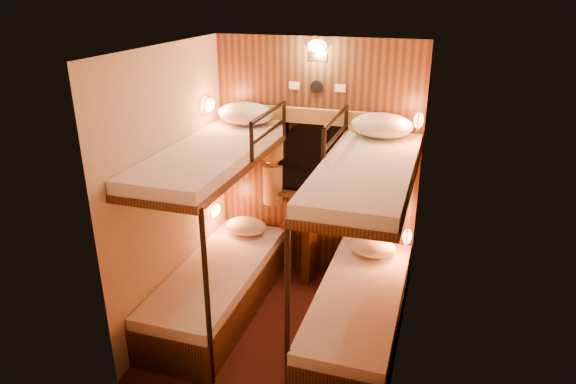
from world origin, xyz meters
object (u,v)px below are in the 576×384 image
(bunk_right, at_px, (360,279))
(bottle_right, at_px, (311,212))
(bottle_left, at_px, (301,210))
(bunk_left, at_px, (217,256))
(table, at_px, (310,242))

(bunk_right, distance_m, bottle_right, 1.01)
(bottle_left, bearing_deg, bunk_left, -125.68)
(bunk_left, xyz_separation_m, bunk_right, (1.30, 0.00, 0.00))
(bunk_right, relative_size, bottle_right, 7.89)
(bunk_left, relative_size, bottle_left, 7.35)
(table, distance_m, bottle_right, 0.34)
(bunk_left, bearing_deg, bottle_left, 54.32)
(table, bearing_deg, bottle_right, -48.88)
(table, xyz_separation_m, bottle_right, (0.01, -0.02, 0.34))
(table, height_order, bottle_right, bottle_right)
(bunk_left, xyz_separation_m, bottle_right, (0.66, 0.76, 0.20))
(bottle_left, distance_m, bottle_right, 0.11)
(table, bearing_deg, bunk_left, -129.67)
(bunk_left, relative_size, bottle_right, 7.89)
(bunk_left, bearing_deg, table, 50.33)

